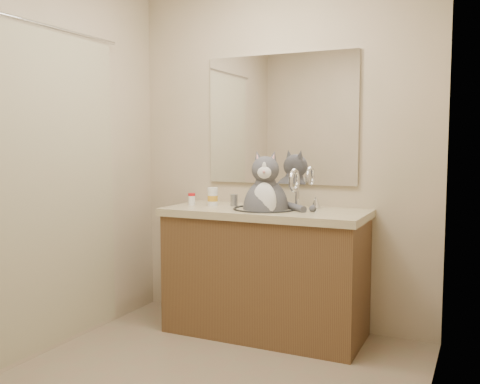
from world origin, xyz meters
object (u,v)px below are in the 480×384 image
cat (266,204)px  pill_bottle_redcap (192,199)px  pill_bottle_orange (213,197)px  grey_canister (234,200)px

cat → pill_bottle_redcap: size_ratio=7.13×
cat → pill_bottle_redcap: 0.56m
pill_bottle_redcap → pill_bottle_orange: bearing=15.6°
cat → pill_bottle_orange: (-0.42, 0.04, 0.03)m
cat → pill_bottle_orange: 0.42m
pill_bottle_redcap → pill_bottle_orange: (0.15, 0.04, 0.02)m
cat → grey_canister: bearing=149.3°
pill_bottle_orange → pill_bottle_redcap: bearing=-164.4°
pill_bottle_redcap → cat: bearing=0.6°
cat → grey_canister: cat is taller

